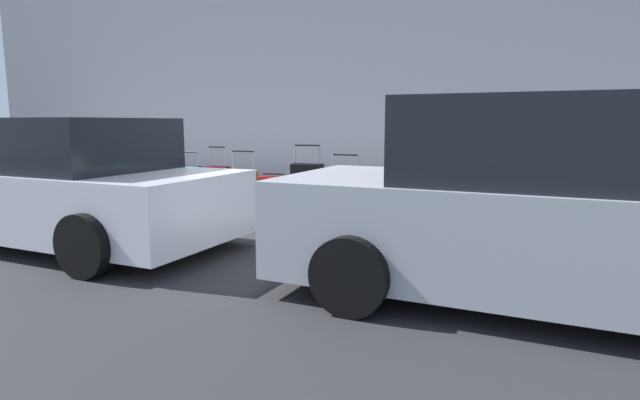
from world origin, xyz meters
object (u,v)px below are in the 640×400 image
object	(u,v)px
suitcase_maroon_1	(456,207)
suitcase_black_5	(307,190)
bollard_post	(120,179)
parked_car_silver_0	(554,210)
fire_hydrant	(151,182)
suitcase_olive_0	(499,200)
parked_car_white_1	(69,186)
suitcase_teal_2	(414,198)
suitcase_maroon_8	(218,187)
suitcase_navy_3	(379,199)
suitcase_red_6	(274,195)
suitcase_olive_7	(244,191)
suitcase_teal_9	(189,186)
suitcase_silver_4	(345,197)

from	to	relation	value
suitcase_maroon_1	suitcase_black_5	distance (m)	2.13
bollard_post	parked_car_silver_0	distance (m)	6.99
suitcase_black_5	fire_hydrant	distance (m)	2.92
suitcase_olive_0	fire_hydrant	xyz separation A→B (m)	(5.57, 0.08, -0.01)
suitcase_olive_0	parked_car_white_1	size ratio (longest dim) A/B	0.25
suitcase_teal_2	bollard_post	size ratio (longest dim) A/B	1.28
parked_car_silver_0	suitcase_maroon_8	bearing A→B (deg)	-25.46
suitcase_navy_3	suitcase_black_5	world-z (taller)	suitcase_black_5
suitcase_olive_0	fire_hydrant	size ratio (longest dim) A/B	1.48
suitcase_maroon_1	suitcase_maroon_8	world-z (taller)	suitcase_maroon_8
suitcase_black_5	parked_car_white_1	xyz separation A→B (m)	(2.21, 2.21, 0.21)
suitcase_maroon_1	suitcase_teal_2	xyz separation A→B (m)	(0.54, 0.14, 0.12)
suitcase_maroon_1	bollard_post	world-z (taller)	bollard_post
suitcase_teal_2	suitcase_black_5	distance (m)	1.59
suitcase_olive_0	suitcase_black_5	size ratio (longest dim) A/B	1.00
suitcase_olive_0	suitcase_red_6	size ratio (longest dim) A/B	1.70
suitcase_olive_0	parked_car_silver_0	distance (m)	2.40
suitcase_teal_2	fire_hydrant	xyz separation A→B (m)	(4.50, -0.08, -0.00)
suitcase_olive_0	suitcase_olive_7	bearing A→B (deg)	1.01
parked_car_silver_0	suitcase_teal_9	bearing A→B (deg)	-22.91
suitcase_black_5	bollard_post	distance (m)	3.45
suitcase_teal_2	parked_car_white_1	bearing A→B (deg)	29.62
suitcase_olive_7	suitcase_teal_9	world-z (taller)	suitcase_olive_7
suitcase_navy_3	suitcase_maroon_1	bearing A→B (deg)	-173.25
suitcase_black_5	bollard_post	bearing A→B (deg)	2.14
fire_hydrant	bollard_post	xyz separation A→B (m)	(0.53, 0.15, 0.03)
suitcase_navy_3	suitcase_red_6	size ratio (longest dim) A/B	1.14
suitcase_olive_0	suitcase_maroon_8	world-z (taller)	suitcase_olive_0
suitcase_teal_9	parked_car_silver_0	distance (m)	5.84
suitcase_teal_2	suitcase_red_6	xyz separation A→B (m)	(2.14, -0.04, -0.09)
suitcase_teal_9	suitcase_silver_4	bearing A→B (deg)	-179.85
suitcase_teal_2	bollard_post	xyz separation A→B (m)	(5.03, 0.07, 0.03)
suitcase_navy_3	fire_hydrant	xyz separation A→B (m)	(4.01, -0.05, 0.05)
suitcase_navy_3	suitcase_black_5	size ratio (longest dim) A/B	0.67
suitcase_teal_9	parked_car_silver_0	world-z (taller)	parked_car_silver_0
suitcase_black_5	parked_car_white_1	distance (m)	3.14
suitcase_red_6	suitcase_olive_7	world-z (taller)	suitcase_olive_7
suitcase_black_5	suitcase_teal_9	world-z (taller)	suitcase_black_5
suitcase_teal_2	parked_car_silver_0	bearing A→B (deg)	127.19
suitcase_navy_3	suitcase_olive_7	xyz separation A→B (m)	(2.19, -0.07, -0.01)
suitcase_red_6	suitcase_teal_9	size ratio (longest dim) A/B	0.68
suitcase_red_6	suitcase_maroon_8	size ratio (longest dim) A/B	0.62
suitcase_black_5	suitcase_olive_7	bearing A→B (deg)	-1.67
suitcase_olive_7	suitcase_teal_9	distance (m)	1.05
suitcase_olive_0	parked_car_white_1	xyz separation A→B (m)	(4.86, 2.31, 0.21)
bollard_post	suitcase_olive_0	bearing A→B (deg)	-177.87
suitcase_maroon_1	fire_hydrant	world-z (taller)	fire_hydrant
suitcase_maroon_1	suitcase_teal_2	size ratio (longest dim) A/B	0.54
suitcase_maroon_1	parked_car_silver_0	distance (m)	2.58
suitcase_maroon_1	parked_car_white_1	xyz separation A→B (m)	(4.33, 2.30, 0.34)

